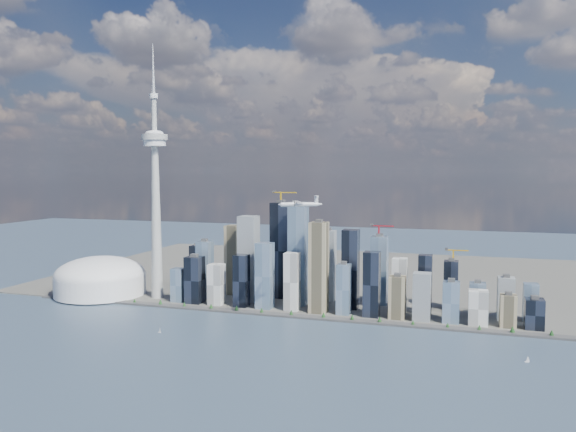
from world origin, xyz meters
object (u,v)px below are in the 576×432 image
(airplane, at_px, (300,204))
(sailboat_east, at_px, (527,360))
(needle_tower, at_px, (155,192))
(sailboat_west, at_px, (160,331))
(dome_stadium, at_px, (100,278))

(airplane, distance_m, sailboat_east, 432.28)
(needle_tower, bearing_deg, sailboat_west, -58.75)
(dome_stadium, distance_m, sailboat_east, 899.28)
(dome_stadium, bearing_deg, needle_tower, 4.09)
(sailboat_west, bearing_deg, dome_stadium, 157.87)
(airplane, height_order, sailboat_west, airplane)
(sailboat_west, relative_size, sailboat_east, 0.97)
(airplane, bearing_deg, dome_stadium, 140.25)
(dome_stadium, distance_m, airplane, 560.96)
(sailboat_east, bearing_deg, airplane, 163.88)
(sailboat_west, bearing_deg, airplane, 35.58)
(needle_tower, distance_m, airplane, 399.58)
(airplane, distance_m, sailboat_west, 330.83)
(needle_tower, distance_m, sailboat_west, 356.06)
(sailboat_west, distance_m, sailboat_east, 598.42)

